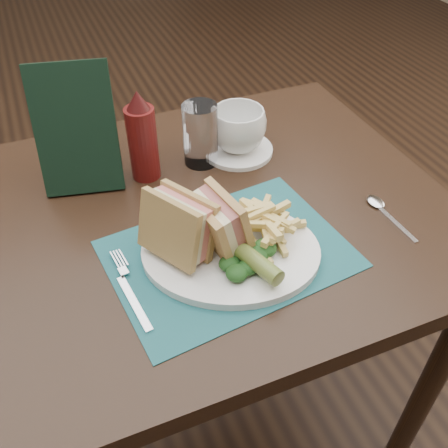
# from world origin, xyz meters

# --- Properties ---
(floor) EXTENTS (7.00, 7.00, 0.00)m
(floor) POSITION_xyz_m (0.00, 0.00, 0.00)
(floor) COLOR black
(floor) RESTS_ON ground
(table_main) EXTENTS (0.90, 0.75, 0.75)m
(table_main) POSITION_xyz_m (0.00, -0.50, 0.38)
(table_main) COLOR black
(table_main) RESTS_ON ground
(placemat) EXTENTS (0.42, 0.32, 0.00)m
(placemat) POSITION_xyz_m (-0.02, -0.63, 0.75)
(placemat) COLOR #1C5559
(placemat) RESTS_ON table_main
(plate) EXTENTS (0.37, 0.34, 0.01)m
(plate) POSITION_xyz_m (-0.01, -0.64, 0.76)
(plate) COLOR white
(plate) RESTS_ON placemat
(sandwich_half_a) EXTENTS (0.13, 0.14, 0.11)m
(sandwich_half_a) POSITION_xyz_m (-0.11, -0.62, 0.82)
(sandwich_half_a) COLOR tan
(sandwich_half_a) RESTS_ON plate
(sandwich_half_b) EXTENTS (0.10, 0.12, 0.11)m
(sandwich_half_b) POSITION_xyz_m (-0.05, -0.62, 0.82)
(sandwich_half_b) COLOR tan
(sandwich_half_b) RESTS_ON plate
(kale_garnish) EXTENTS (0.11, 0.08, 0.03)m
(kale_garnish) POSITION_xyz_m (-0.00, -0.68, 0.78)
(kale_garnish) COLOR #153814
(kale_garnish) RESTS_ON plate
(pickle_spear) EXTENTS (0.06, 0.12, 0.03)m
(pickle_spear) POSITION_xyz_m (-0.00, -0.69, 0.79)
(pickle_spear) COLOR #566928
(pickle_spear) RESTS_ON plate
(fries_pile) EXTENTS (0.18, 0.20, 0.06)m
(fries_pile) POSITION_xyz_m (0.05, -0.63, 0.80)
(fries_pile) COLOR #E1C870
(fries_pile) RESTS_ON plate
(fork) EXTENTS (0.06, 0.17, 0.01)m
(fork) POSITION_xyz_m (-0.19, -0.65, 0.76)
(fork) COLOR silver
(fork) RESTS_ON placemat
(spoon) EXTENTS (0.04, 0.15, 0.01)m
(spoon) POSITION_xyz_m (0.29, -0.66, 0.76)
(spoon) COLOR silver
(spoon) RESTS_ON table_main
(saucer) EXTENTS (0.18, 0.18, 0.01)m
(saucer) POSITION_xyz_m (0.12, -0.35, 0.76)
(saucer) COLOR white
(saucer) RESTS_ON table_main
(coffee_cup) EXTENTS (0.16, 0.16, 0.09)m
(coffee_cup) POSITION_xyz_m (0.12, -0.35, 0.81)
(coffee_cup) COLOR white
(coffee_cup) RESTS_ON saucer
(drinking_glass) EXTENTS (0.09, 0.09, 0.13)m
(drinking_glass) POSITION_xyz_m (0.04, -0.35, 0.81)
(drinking_glass) COLOR silver
(drinking_glass) RESTS_ON table_main
(ketchup_bottle) EXTENTS (0.06, 0.06, 0.19)m
(ketchup_bottle) POSITION_xyz_m (-0.08, -0.36, 0.84)
(ketchup_bottle) COLOR #500E0D
(ketchup_bottle) RESTS_ON table_main
(check_presenter) EXTENTS (0.16, 0.12, 0.24)m
(check_presenter) POSITION_xyz_m (-0.20, -0.33, 0.87)
(check_presenter) COLOR black
(check_presenter) RESTS_ON table_main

